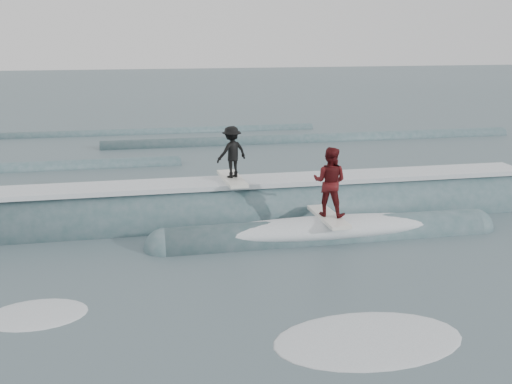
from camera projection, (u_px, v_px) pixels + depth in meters
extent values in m
plane|color=#40595E|center=(302.00, 306.00, 12.03)|extent=(160.00, 160.00, 0.00)
cylinder|color=#385A5E|center=(250.00, 217.00, 17.74)|extent=(20.44, 2.17, 2.17)
cylinder|color=#385A5E|center=(327.00, 238.00, 15.99)|extent=(9.00, 1.14, 1.14)
sphere|color=#385A5E|center=(165.00, 249.00, 15.16)|extent=(1.14, 1.14, 1.14)
sphere|color=#385A5E|center=(473.00, 228.00, 16.82)|extent=(1.14, 1.14, 1.14)
cube|color=white|center=(250.00, 182.00, 17.43)|extent=(18.00, 1.30, 0.14)
ellipsoid|color=white|center=(327.00, 228.00, 15.91)|extent=(7.60, 1.30, 0.60)
cube|color=white|center=(232.00, 179.00, 17.29)|extent=(0.70, 2.04, 0.10)
imported|color=black|center=(232.00, 152.00, 17.07)|extent=(1.15, 0.96, 1.55)
cube|color=white|center=(328.00, 217.00, 15.83)|extent=(0.66, 2.03, 0.10)
imported|color=#4D0E10|center=(330.00, 182.00, 15.55)|extent=(1.17, 1.10, 1.92)
ellipsoid|color=white|center=(36.00, 315.00, 11.66)|extent=(2.38, 1.62, 0.10)
ellipsoid|color=white|center=(368.00, 340.00, 10.71)|extent=(3.61, 2.46, 0.10)
cylinder|color=#385A5E|center=(315.00, 141.00, 30.08)|extent=(22.00, 0.80, 0.80)
cylinder|color=#385A5E|center=(123.00, 134.00, 32.01)|extent=(22.00, 0.60, 0.60)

